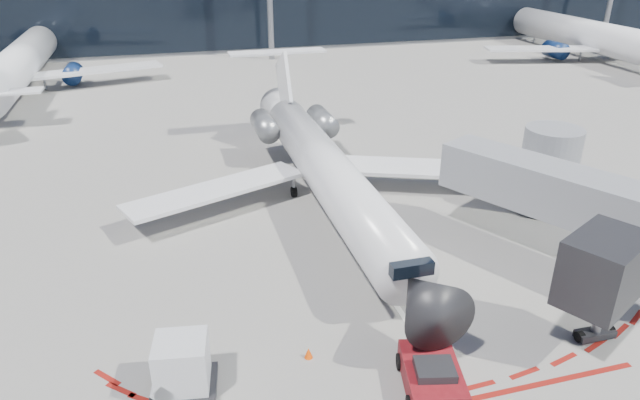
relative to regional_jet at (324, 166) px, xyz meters
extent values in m
plane|color=slate|center=(0.22, -5.11, -2.39)|extent=(260.00, 260.00, 0.00)
cube|color=silver|center=(0.22, -3.11, -2.39)|extent=(0.25, 40.00, 0.01)
cube|color=gray|center=(0.22, 59.89, 2.61)|extent=(150.00, 24.00, 10.00)
cube|color=black|center=(0.22, 47.84, 2.61)|extent=(150.00, 0.20, 9.00)
cube|color=gray|center=(9.22, -9.61, 1.21)|extent=(8.22, 12.61, 2.30)
cube|color=black|center=(6.17, -15.35, 1.21)|extent=(3.86, 3.44, 2.60)
cylinder|color=gray|center=(6.97, -14.95, -1.19)|extent=(0.36, 0.36, 2.40)
cube|color=black|center=(6.97, -14.95, -2.17)|extent=(1.60, 0.60, 0.30)
cylinder|color=gray|center=(12.27, -3.88, 0.01)|extent=(3.20, 3.20, 4.80)
cylinder|color=black|center=(12.27, -3.88, -2.14)|extent=(4.00, 4.00, 0.50)
cylinder|color=white|center=(0.00, -1.18, -0.03)|extent=(2.71, 22.09, 2.71)
cone|color=black|center=(0.00, -13.63, -0.03)|extent=(2.71, 2.81, 2.71)
cone|color=white|center=(0.00, 11.67, -0.03)|extent=(2.71, 3.61, 2.71)
cube|color=black|center=(0.00, -12.02, 0.52)|extent=(1.71, 1.41, 0.55)
cube|color=white|center=(-6.23, 0.33, -0.94)|extent=(10.76, 6.38, 0.31)
cube|color=white|center=(6.23, 0.33, -0.94)|extent=(10.76, 6.38, 0.31)
cube|color=white|center=(0.00, 10.67, 2.38)|extent=(0.25, 4.71, 4.79)
cube|color=white|center=(0.00, 12.78, 4.18)|extent=(7.23, 1.61, 0.16)
cylinder|color=slate|center=(-2.06, 7.66, 0.22)|extent=(1.51, 3.41, 1.51)
cylinder|color=slate|center=(2.06, 7.66, 0.22)|extent=(1.51, 3.41, 1.51)
cylinder|color=black|center=(0.00, -10.42, -2.11)|extent=(0.22, 0.56, 0.56)
cylinder|color=black|center=(-1.51, 1.33, -2.07)|extent=(0.30, 0.64, 0.64)
cylinder|color=black|center=(1.51, 1.33, -2.07)|extent=(0.30, 0.64, 0.64)
cylinder|color=gray|center=(0.00, -10.42, -1.84)|extent=(0.18, 0.18, 1.10)
cube|color=#610D13|center=(-0.50, -15.74, -1.87)|extent=(2.56, 3.42, 0.86)
cube|color=black|center=(-0.57, -16.02, -1.29)|extent=(1.57, 1.42, 0.33)
cylinder|color=gray|center=(-0.02, -13.69, -2.06)|extent=(0.67, 2.44, 0.10)
cylinder|color=black|center=(-1.14, -14.51, -2.09)|extent=(0.40, 0.66, 0.61)
cylinder|color=black|center=(0.62, -14.93, -2.09)|extent=(0.40, 0.66, 0.61)
cube|color=black|center=(-8.89, -13.49, -2.19)|extent=(2.50, 2.22, 0.25)
cube|color=silver|center=(-8.89, -13.49, -1.18)|extent=(2.02, 1.93, 1.79)
cylinder|color=black|center=(-8.12, -14.35, -2.28)|extent=(0.14, 0.24, 0.22)
cylinder|color=black|center=(-9.67, -12.64, -2.28)|extent=(0.14, 0.24, 0.22)
cylinder|color=black|center=(-7.90, -12.91, -2.28)|extent=(0.14, 0.24, 0.22)
cone|color=#F84905|center=(-4.27, -13.04, -2.17)|extent=(0.32, 0.32, 0.45)
camera|label=1|loc=(-8.39, -29.59, 12.24)|focal=32.00mm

